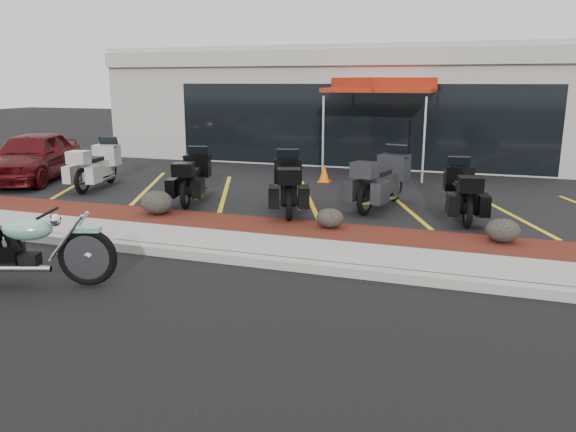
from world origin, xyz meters
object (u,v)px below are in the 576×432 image
at_px(touring_white, 109,160).
at_px(parked_car, 32,156).
at_px(hero_cruiser, 87,249).
at_px(popup_canopy, 383,87).
at_px(traffic_cone, 324,173).

relative_size(touring_white, parked_car, 0.54).
xyz_separation_m(hero_cruiser, popup_canopy, (2.32, 10.73, 2.16)).
bearing_deg(touring_white, popup_canopy, -69.16).
height_order(traffic_cone, popup_canopy, popup_canopy).
bearing_deg(hero_cruiser, traffic_cone, 64.38).
bearing_deg(parked_car, popup_canopy, 7.78).
bearing_deg(hero_cruiser, touring_white, 105.71).
bearing_deg(traffic_cone, hero_cruiser, -97.60).
height_order(touring_white, parked_car, parked_car).
relative_size(hero_cruiser, popup_canopy, 0.97).
distance_m(touring_white, popup_canopy, 8.13).
xyz_separation_m(hero_cruiser, parked_car, (-6.60, 6.13, 0.28)).
relative_size(parked_car, popup_canopy, 1.23).
bearing_deg(hero_cruiser, popup_canopy, 59.78).
distance_m(hero_cruiser, touring_white, 7.87).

